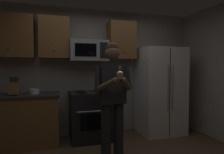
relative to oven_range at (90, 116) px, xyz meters
name	(u,v)px	position (x,y,z in m)	size (l,w,h in m)	color
wall_back	(93,72)	(0.15, 0.39, 0.84)	(4.40, 0.10, 2.60)	gray
oven_range	(90,116)	(0.00, 0.00, 0.00)	(0.76, 0.70, 0.93)	black
microwave	(89,51)	(0.00, 0.12, 1.26)	(0.74, 0.41, 0.40)	#9EA0A5
refrigerator	(160,91)	(1.50, -0.04, 0.44)	(0.90, 0.75, 1.80)	white
cabinet_row_upper	(58,38)	(-0.57, 0.17, 1.49)	(2.78, 0.36, 0.76)	brown
counter_left	(17,120)	(-1.30, 0.02, 0.00)	(1.44, 0.66, 0.92)	brown
knife_block	(14,88)	(-1.32, -0.03, 0.57)	(0.16, 0.15, 0.32)	brown
bowl_large_white	(34,91)	(-1.01, 0.03, 0.50)	(0.19, 0.19, 0.09)	white
person	(113,94)	(0.16, -0.95, 0.53)	(0.60, 0.48, 1.76)	#262628
cupcake	(120,75)	(0.16, -1.28, 0.83)	(0.09, 0.09, 0.17)	#A87F56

